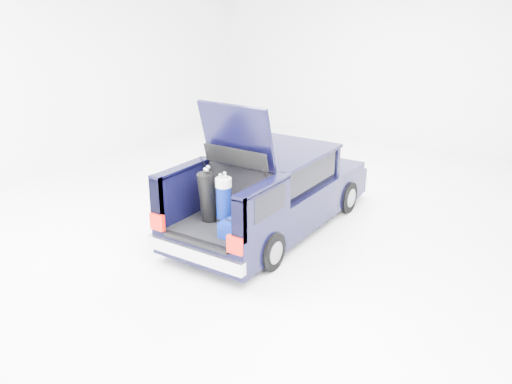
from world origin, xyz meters
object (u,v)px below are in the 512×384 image
Objects in this scene: blue_golf_bag at (224,200)px; blue_duffel at (237,231)px; red_suitcase at (258,208)px; black_golf_bag at (207,197)px; car at (274,191)px.

blue_golf_bag reaches higher than blue_duffel.
blue_golf_bag is (-0.47, -0.27, 0.11)m from red_suitcase.
black_golf_bag is (-0.73, -0.35, 0.14)m from red_suitcase.
car is 1.92m from blue_duffel.
blue_duffel is at bearing -56.19° from blue_golf_bag.
blue_golf_bag is (0.26, 0.08, -0.03)m from black_golf_bag.
red_suitcase is at bearing 8.48° from blue_golf_bag.
blue_golf_bag is 0.67m from blue_duffel.
car is 5.04× the size of black_golf_bag.
red_suitcase is at bearing 96.87° from blue_duffel.
red_suitcase is at bearing -69.75° from car.
blue_duffel is at bearing -75.18° from car.
red_suitcase is 0.63× the size of black_golf_bag.
car is at bearing 67.98° from blue_golf_bag.
black_golf_bag is at bearing 164.31° from blue_duffel.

